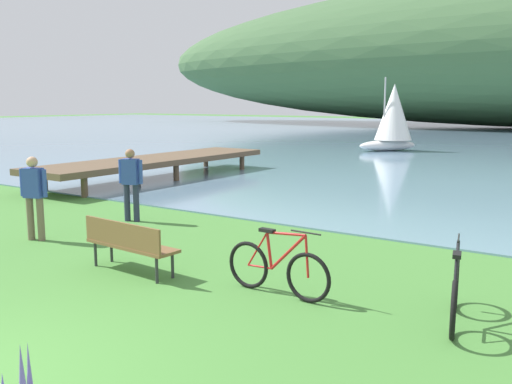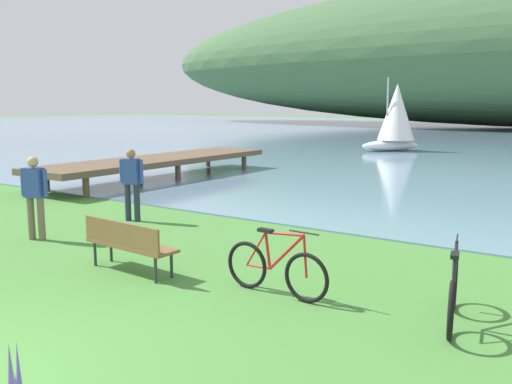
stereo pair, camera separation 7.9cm
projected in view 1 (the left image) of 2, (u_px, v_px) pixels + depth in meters
name	position (u px, v px, depth m)	size (l,w,h in m)	color
park_bench_near_camera	(128.00, 242.00, 9.14)	(1.82, 0.58, 0.88)	brown
bicycle_leaning_near_bench	(277.00, 269.00, 8.11)	(1.77, 0.13, 1.01)	black
bicycle_beside_path	(455.00, 293.00, 7.08)	(0.46, 1.74, 1.01)	black
person_at_shoreline	(131.00, 180.00, 13.09)	(0.58, 0.33, 1.71)	#282D47
person_on_the_grass	(34.00, 193.00, 11.27)	(0.58, 0.33, 1.71)	#72604C
sailboat_nearest_to_shore	(393.00, 116.00, 31.75)	(3.15, 3.41, 4.13)	white
pier_dock	(156.00, 161.00, 20.27)	(2.40, 10.00, 0.80)	brown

